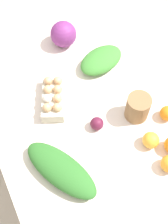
{
  "coord_description": "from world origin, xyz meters",
  "views": [
    {
      "loc": [
        0.69,
        -0.33,
        2.06
      ],
      "look_at": [
        0.0,
        0.0,
        0.76
      ],
      "focal_mm": 50.0,
      "sensor_mm": 36.0,
      "label": 1
    }
  ],
  "objects_px": {
    "beet_root": "(97,124)",
    "orange_1": "(167,113)",
    "greens_bunch_kale": "(101,60)",
    "orange_2": "(151,140)",
    "paper_bag": "(138,107)",
    "cabbage_purple": "(63,34)",
    "egg_carton": "(53,97)",
    "greens_bunch_beet_tops": "(61,170)"
  },
  "relations": [
    {
      "from": "cabbage_purple",
      "to": "egg_carton",
      "type": "height_order",
      "value": "cabbage_purple"
    },
    {
      "from": "orange_2",
      "to": "beet_root",
      "type": "bearing_deg",
      "value": -135.73
    },
    {
      "from": "cabbage_purple",
      "to": "orange_2",
      "type": "distance_m",
      "value": 0.75
    },
    {
      "from": "cabbage_purple",
      "to": "beet_root",
      "type": "xyz_separation_m",
      "value": [
        0.56,
        -0.08,
        -0.04
      ]
    },
    {
      "from": "paper_bag",
      "to": "greens_bunch_beet_tops",
      "type": "bearing_deg",
      "value": -75.45
    },
    {
      "from": "orange_1",
      "to": "cabbage_purple",
      "type": "bearing_deg",
      "value": -158.78
    },
    {
      "from": "paper_bag",
      "to": "orange_2",
      "type": "xyz_separation_m",
      "value": [
        0.16,
        -0.02,
        -0.03
      ]
    },
    {
      "from": "paper_bag",
      "to": "greens_bunch_kale",
      "type": "xyz_separation_m",
      "value": [
        -0.35,
        -0.01,
        -0.03
      ]
    },
    {
      "from": "greens_bunch_beet_tops",
      "to": "orange_1",
      "type": "height_order",
      "value": "greens_bunch_beet_tops"
    },
    {
      "from": "greens_bunch_kale",
      "to": "orange_2",
      "type": "height_order",
      "value": "orange_2"
    },
    {
      "from": "orange_1",
      "to": "egg_carton",
      "type": "bearing_deg",
      "value": -124.7
    },
    {
      "from": "paper_bag",
      "to": "greens_bunch_kale",
      "type": "distance_m",
      "value": 0.35
    },
    {
      "from": "paper_bag",
      "to": "beet_root",
      "type": "relative_size",
      "value": 2.07
    },
    {
      "from": "cabbage_purple",
      "to": "orange_2",
      "type": "relative_size",
      "value": 1.85
    },
    {
      "from": "paper_bag",
      "to": "cabbage_purple",
      "type": "bearing_deg",
      "value": -167.44
    },
    {
      "from": "beet_root",
      "to": "orange_1",
      "type": "height_order",
      "value": "orange_1"
    },
    {
      "from": "greens_bunch_beet_tops",
      "to": "orange_2",
      "type": "xyz_separation_m",
      "value": [
        0.05,
        0.43,
        -0.0
      ]
    },
    {
      "from": "egg_carton",
      "to": "orange_1",
      "type": "relative_size",
      "value": 3.67
    },
    {
      "from": "greens_bunch_kale",
      "to": "beet_root",
      "type": "relative_size",
      "value": 3.92
    },
    {
      "from": "egg_carton",
      "to": "greens_bunch_beet_tops",
      "type": "xyz_separation_m",
      "value": [
        0.36,
        -0.11,
        -0.0
      ]
    },
    {
      "from": "orange_2",
      "to": "paper_bag",
      "type": "bearing_deg",
      "value": 172.02
    },
    {
      "from": "orange_1",
      "to": "paper_bag",
      "type": "bearing_deg",
      "value": -121.07
    },
    {
      "from": "paper_bag",
      "to": "greens_bunch_beet_tops",
      "type": "height_order",
      "value": "paper_bag"
    },
    {
      "from": "beet_root",
      "to": "orange_2",
      "type": "height_order",
      "value": "orange_2"
    },
    {
      "from": "greens_bunch_kale",
      "to": "orange_2",
      "type": "distance_m",
      "value": 0.52
    },
    {
      "from": "greens_bunch_kale",
      "to": "orange_2",
      "type": "relative_size",
      "value": 3.24
    },
    {
      "from": "egg_carton",
      "to": "greens_bunch_beet_tops",
      "type": "bearing_deg",
      "value": -173.29
    },
    {
      "from": "cabbage_purple",
      "to": "orange_1",
      "type": "relative_size",
      "value": 1.99
    },
    {
      "from": "egg_carton",
      "to": "greens_bunch_kale",
      "type": "relative_size",
      "value": 1.05
    },
    {
      "from": "cabbage_purple",
      "to": "beet_root",
      "type": "bearing_deg",
      "value": -7.69
    },
    {
      "from": "beet_root",
      "to": "greens_bunch_beet_tops",
      "type": "bearing_deg",
      "value": -60.37
    },
    {
      "from": "cabbage_purple",
      "to": "greens_bunch_kale",
      "type": "height_order",
      "value": "cabbage_purple"
    },
    {
      "from": "egg_carton",
      "to": "paper_bag",
      "type": "height_order",
      "value": "paper_bag"
    },
    {
      "from": "orange_1",
      "to": "orange_2",
      "type": "xyz_separation_m",
      "value": [
        0.09,
        -0.15,
        0.0
      ]
    },
    {
      "from": "cabbage_purple",
      "to": "orange_1",
      "type": "height_order",
      "value": "cabbage_purple"
    },
    {
      "from": "egg_carton",
      "to": "beet_root",
      "type": "distance_m",
      "value": 0.26
    },
    {
      "from": "cabbage_purple",
      "to": "greens_bunch_kale",
      "type": "relative_size",
      "value": 0.57
    },
    {
      "from": "greens_bunch_beet_tops",
      "to": "beet_root",
      "type": "bearing_deg",
      "value": 119.63
    },
    {
      "from": "paper_bag",
      "to": "greens_bunch_kale",
      "type": "height_order",
      "value": "paper_bag"
    },
    {
      "from": "orange_1",
      "to": "greens_bunch_kale",
      "type": "bearing_deg",
      "value": -162.23
    },
    {
      "from": "orange_2",
      "to": "cabbage_purple",
      "type": "bearing_deg",
      "value": -171.87
    },
    {
      "from": "greens_bunch_beet_tops",
      "to": "greens_bunch_kale",
      "type": "height_order",
      "value": "greens_bunch_beet_tops"
    }
  ]
}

